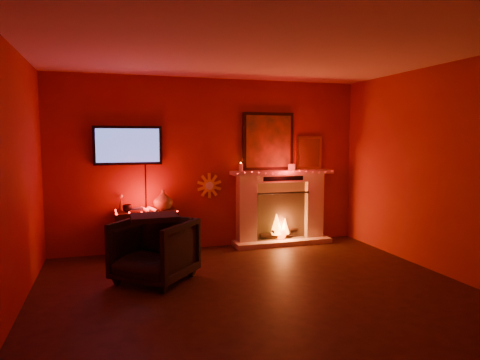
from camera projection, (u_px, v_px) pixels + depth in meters
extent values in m
plane|color=black|center=(267.00, 302.00, 4.60)|extent=(5.00, 5.00, 0.00)
plane|color=beige|center=(269.00, 45.00, 4.34)|extent=(5.00, 5.00, 0.00)
plane|color=maroon|center=(212.00, 164.00, 6.85)|extent=(5.00, 0.00, 5.00)
plane|color=maroon|center=(451.00, 221.00, 2.10)|extent=(5.00, 0.00, 5.00)
plane|color=maroon|center=(1.00, 185.00, 3.73)|extent=(0.00, 5.00, 5.00)
plane|color=maroon|center=(459.00, 172.00, 5.21)|extent=(0.00, 5.00, 5.00)
cube|color=beige|center=(282.00, 242.00, 7.12)|extent=(1.65, 0.40, 0.08)
cube|color=beige|center=(247.00, 212.00, 6.98)|extent=(0.30, 0.22, 0.95)
cube|color=beige|center=(313.00, 208.00, 7.34)|extent=(0.30, 0.22, 0.95)
cube|color=beige|center=(281.00, 178.00, 7.11)|extent=(1.50, 0.22, 0.14)
cube|color=beige|center=(282.00, 172.00, 7.04)|extent=(1.72, 0.34, 0.06)
cube|color=#987858|center=(279.00, 210.00, 7.22)|extent=(0.90, 0.10, 0.95)
cube|color=black|center=(283.00, 216.00, 7.05)|extent=(0.90, 0.02, 0.78)
cylinder|color=black|center=(275.00, 235.00, 7.14)|extent=(0.55, 0.09, 0.09)
cylinder|color=black|center=(285.00, 231.00, 7.21)|extent=(0.51, 0.18, 0.08)
cone|color=orange|center=(277.00, 224.00, 7.13)|extent=(0.20, 0.20, 0.34)
cone|color=orange|center=(285.00, 226.00, 7.19)|extent=(0.16, 0.16, 0.26)
sphere|color=#FF3F07|center=(281.00, 234.00, 7.17)|extent=(0.18, 0.18, 0.18)
cube|color=black|center=(268.00, 141.00, 7.06)|extent=(0.88, 0.05, 0.95)
cube|color=#C4561A|center=(269.00, 141.00, 7.03)|extent=(0.78, 0.01, 0.85)
cube|color=gold|center=(309.00, 153.00, 7.31)|extent=(0.46, 0.04, 0.56)
cube|color=#B17228|center=(310.00, 153.00, 7.29)|extent=(0.38, 0.01, 0.48)
cylinder|color=#F6E8CD|center=(241.00, 167.00, 6.87)|extent=(0.07, 0.07, 0.12)
cube|color=white|center=(292.00, 167.00, 7.11)|extent=(0.12, 0.01, 0.10)
cube|color=black|center=(128.00, 145.00, 6.39)|extent=(1.00, 0.06, 0.58)
cube|color=#4E61CA|center=(128.00, 145.00, 6.36)|extent=(0.92, 0.01, 0.50)
cylinder|color=black|center=(146.00, 186.00, 6.54)|extent=(0.02, 0.02, 0.66)
cylinder|color=yellow|center=(209.00, 186.00, 6.85)|extent=(0.20, 0.03, 0.20)
cylinder|color=white|center=(209.00, 186.00, 6.83)|extent=(0.13, 0.01, 0.13)
cube|color=black|center=(147.00, 233.00, 6.40)|extent=(0.90, 0.45, 0.68)
imported|color=brown|center=(163.00, 200.00, 6.44)|extent=(0.29, 0.29, 0.30)
imported|color=black|center=(127.00, 208.00, 6.24)|extent=(0.14, 0.14, 0.11)
cylinder|color=white|center=(145.00, 210.00, 6.30)|extent=(0.12, 0.38, 0.05)
cylinder|color=white|center=(148.00, 211.00, 6.23)|extent=(0.09, 0.38, 0.05)
cylinder|color=white|center=(153.00, 209.00, 6.34)|extent=(0.14, 0.38, 0.05)
cube|color=#502317|center=(137.00, 211.00, 6.27)|extent=(0.20, 0.14, 0.03)
cube|color=#20364B|center=(137.00, 209.00, 6.28)|extent=(0.17, 0.12, 0.02)
imported|color=black|center=(154.00, 250.00, 5.24)|extent=(1.19, 1.19, 0.78)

